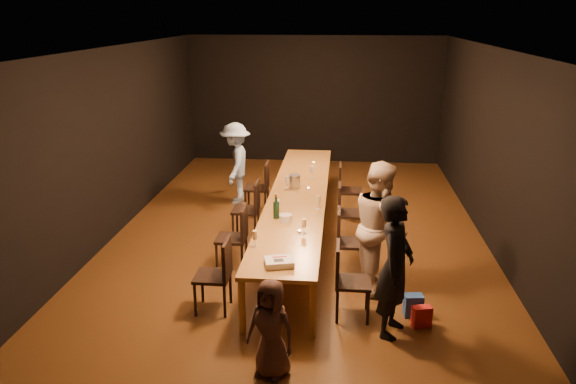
# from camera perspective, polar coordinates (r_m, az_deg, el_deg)

# --- Properties ---
(ground) EXTENTS (10.00, 10.00, 0.00)m
(ground) POSITION_cam_1_polar(r_m,az_deg,el_deg) (9.17, 0.99, -4.67)
(ground) COLOR #472A11
(ground) RESTS_ON ground
(room_shell) EXTENTS (6.04, 10.04, 3.02)m
(room_shell) POSITION_cam_1_polar(r_m,az_deg,el_deg) (8.60, 1.06, 8.22)
(room_shell) COLOR black
(room_shell) RESTS_ON ground
(table) EXTENTS (0.90, 6.00, 0.75)m
(table) POSITION_cam_1_polar(r_m,az_deg,el_deg) (8.93, 1.01, -0.51)
(table) COLOR olive
(table) RESTS_ON ground
(chair_right_0) EXTENTS (0.42, 0.42, 0.93)m
(chair_right_0) POSITION_cam_1_polar(r_m,az_deg,el_deg) (6.78, 6.63, -9.01)
(chair_right_0) COLOR black
(chair_right_0) RESTS_ON ground
(chair_right_1) EXTENTS (0.42, 0.42, 0.93)m
(chair_right_1) POSITION_cam_1_polar(r_m,az_deg,el_deg) (7.87, 6.51, -5.07)
(chair_right_1) COLOR black
(chair_right_1) RESTS_ON ground
(chair_right_2) EXTENTS (0.42, 0.42, 0.93)m
(chair_right_2) POSITION_cam_1_polar(r_m,az_deg,el_deg) (8.99, 6.42, -2.10)
(chair_right_2) COLOR black
(chair_right_2) RESTS_ON ground
(chair_right_3) EXTENTS (0.42, 0.42, 0.93)m
(chair_right_3) POSITION_cam_1_polar(r_m,az_deg,el_deg) (10.12, 6.35, 0.20)
(chair_right_3) COLOR black
(chair_right_3) RESTS_ON ground
(chair_left_0) EXTENTS (0.42, 0.42, 0.93)m
(chair_left_0) POSITION_cam_1_polar(r_m,az_deg,el_deg) (6.94, -7.69, -8.38)
(chair_left_0) COLOR black
(chair_left_0) RESTS_ON ground
(chair_left_1) EXTENTS (0.42, 0.42, 0.93)m
(chair_left_1) POSITION_cam_1_polar(r_m,az_deg,el_deg) (8.01, -5.78, -4.62)
(chair_left_1) COLOR black
(chair_left_1) RESTS_ON ground
(chair_left_2) EXTENTS (0.42, 0.42, 0.93)m
(chair_left_2) POSITION_cam_1_polar(r_m,az_deg,el_deg) (9.11, -4.33, -1.76)
(chair_left_2) COLOR black
(chair_left_2) RESTS_ON ground
(chair_left_3) EXTENTS (0.42, 0.42, 0.93)m
(chair_left_3) POSITION_cam_1_polar(r_m,az_deg,el_deg) (10.23, -3.21, 0.48)
(chair_left_3) COLOR black
(chair_left_3) RESTS_ON ground
(woman_birthday) EXTENTS (0.56, 0.69, 1.65)m
(woman_birthday) POSITION_cam_1_polar(r_m,az_deg,el_deg) (6.38, 10.81, -7.45)
(woman_birthday) COLOR black
(woman_birthday) RESTS_ON ground
(woman_tan) EXTENTS (0.79, 0.94, 1.73)m
(woman_tan) POSITION_cam_1_polar(r_m,az_deg,el_deg) (7.37, 9.33, -3.46)
(woman_tan) COLOR beige
(woman_tan) RESTS_ON ground
(man_blue) EXTENTS (0.63, 1.03, 1.55)m
(man_blue) POSITION_cam_1_polar(r_m,az_deg,el_deg) (10.69, -5.34, 2.91)
(man_blue) COLOR #92B3E2
(man_blue) RESTS_ON ground
(child) EXTENTS (0.59, 0.49, 1.04)m
(child) POSITION_cam_1_polar(r_m,az_deg,el_deg) (5.72, -1.74, -13.70)
(child) COLOR #442C26
(child) RESTS_ON ground
(gift_bag_red) EXTENTS (0.24, 0.17, 0.26)m
(gift_bag_red) POSITION_cam_1_polar(r_m,az_deg,el_deg) (6.87, 13.43, -12.21)
(gift_bag_red) COLOR red
(gift_bag_red) RESTS_ON ground
(gift_bag_blue) EXTENTS (0.24, 0.18, 0.28)m
(gift_bag_blue) POSITION_cam_1_polar(r_m,az_deg,el_deg) (7.06, 12.60, -11.18)
(gift_bag_blue) COLOR #2956B4
(gift_bag_blue) RESTS_ON ground
(birthday_cake) EXTENTS (0.38, 0.33, 0.08)m
(birthday_cake) POSITION_cam_1_polar(r_m,az_deg,el_deg) (6.45, -0.92, -7.14)
(birthday_cake) COLOR white
(birthday_cake) RESTS_ON table
(plate_stack) EXTENTS (0.22, 0.22, 0.10)m
(plate_stack) POSITION_cam_1_polar(r_m,az_deg,el_deg) (7.75, -0.26, -2.66)
(plate_stack) COLOR white
(plate_stack) RESTS_ON table
(champagne_bottle) EXTENTS (0.10, 0.10, 0.36)m
(champagne_bottle) POSITION_cam_1_polar(r_m,az_deg,el_deg) (7.82, -1.21, -1.44)
(champagne_bottle) COLOR black
(champagne_bottle) RESTS_ON table
(ice_bucket) EXTENTS (0.20, 0.20, 0.21)m
(ice_bucket) POSITION_cam_1_polar(r_m,az_deg,el_deg) (9.23, 0.64, 1.10)
(ice_bucket) COLOR #BABBBF
(ice_bucket) RESTS_ON table
(wineglass_0) EXTENTS (0.06, 0.06, 0.21)m
(wineglass_0) POSITION_cam_1_polar(r_m,az_deg,el_deg) (6.94, -3.37, -4.74)
(wineglass_0) COLOR beige
(wineglass_0) RESTS_ON table
(wineglass_1) EXTENTS (0.06, 0.06, 0.21)m
(wineglass_1) POSITION_cam_1_polar(r_m,az_deg,el_deg) (7.30, 1.63, -3.53)
(wineglass_1) COLOR beige
(wineglass_1) RESTS_ON table
(wineglass_2) EXTENTS (0.06, 0.06, 0.21)m
(wineglass_2) POSITION_cam_1_polar(r_m,az_deg,el_deg) (8.04, -1.02, -1.47)
(wineglass_2) COLOR silver
(wineglass_2) RESTS_ON table
(wineglass_3) EXTENTS (0.06, 0.06, 0.21)m
(wineglass_3) POSITION_cam_1_polar(r_m,az_deg,el_deg) (8.21, 3.10, -1.08)
(wineglass_3) COLOR beige
(wineglass_3) RESTS_ON table
(wineglass_4) EXTENTS (0.06, 0.06, 0.21)m
(wineglass_4) POSITION_cam_1_polar(r_m,az_deg,el_deg) (9.19, -0.10, 1.02)
(wineglass_4) COLOR silver
(wineglass_4) RESTS_ON table
(wineglass_5) EXTENTS (0.06, 0.06, 0.21)m
(wineglass_5) POSITION_cam_1_polar(r_m,az_deg,el_deg) (9.78, 2.42, 2.05)
(wineglass_5) COLOR silver
(wineglass_5) RESTS_ON table
(tealight_near) EXTENTS (0.05, 0.05, 0.03)m
(tealight_near) POSITION_cam_1_polar(r_m,az_deg,el_deg) (7.37, 1.17, -4.05)
(tealight_near) COLOR #B2B7B2
(tealight_near) RESTS_ON table
(tealight_mid) EXTENTS (0.05, 0.05, 0.03)m
(tealight_mid) POSITION_cam_1_polar(r_m,az_deg,el_deg) (9.14, 2.08, 0.33)
(tealight_mid) COLOR #B2B7B2
(tealight_mid) RESTS_ON table
(tealight_far) EXTENTS (0.05, 0.05, 0.03)m
(tealight_far) POSITION_cam_1_polar(r_m,az_deg,el_deg) (10.71, 2.62, 2.96)
(tealight_far) COLOR #B2B7B2
(tealight_far) RESTS_ON table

